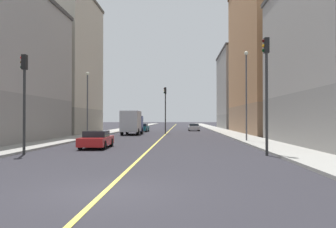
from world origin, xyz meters
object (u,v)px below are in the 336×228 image
at_px(building_right_midblock, 62,64).
at_px(car_red, 97,140).
at_px(building_left_far, 241,90).
at_px(traffic_light_right_near, 24,90).
at_px(street_lamp_left_near, 246,87).
at_px(traffic_light_left_near, 266,80).
at_px(car_silver, 194,127).
at_px(street_lamp_right_near, 87,97).
at_px(building_left_mid, 269,52).
at_px(car_teal, 142,128).
at_px(traffic_light_median_far, 165,104).
at_px(box_truck, 132,122).

height_order(building_right_midblock, car_red, building_right_midblock).
bearing_deg(building_left_far, traffic_light_right_near, -112.49).
bearing_deg(street_lamp_left_near, building_left_far, 80.88).
height_order(building_left_far, car_red, building_left_far).
distance_m(traffic_light_left_near, car_silver, 40.30).
bearing_deg(street_lamp_right_near, building_left_mid, 28.91).
xyz_separation_m(building_left_mid, street_lamp_right_near, (-23.19, -12.81, -7.40)).
height_order(building_left_mid, traffic_light_right_near, building_left_mid).
distance_m(building_left_mid, building_left_far, 24.01).
height_order(traffic_light_left_near, car_red, traffic_light_left_near).
relative_size(traffic_light_left_near, car_teal, 1.56).
distance_m(traffic_light_left_near, traffic_light_median_far, 28.71).
xyz_separation_m(building_left_mid, car_teal, (-19.19, 5.30, -11.24)).
xyz_separation_m(car_silver, box_truck, (-8.86, -14.62, 1.06)).
relative_size(traffic_light_left_near, street_lamp_left_near, 0.84).
bearing_deg(car_red, car_silver, 76.71).
distance_m(street_lamp_left_near, car_teal, 27.15).
bearing_deg(building_right_midblock, street_lamp_left_near, -35.17).
bearing_deg(traffic_light_left_near, box_truck, 114.68).
bearing_deg(street_lamp_left_near, traffic_light_right_near, -143.44).
height_order(traffic_light_right_near, traffic_light_median_far, traffic_light_median_far).
bearing_deg(street_lamp_right_near, box_truck, 65.86).
height_order(traffic_light_right_near, street_lamp_right_near, street_lamp_right_near).
bearing_deg(car_red, box_truck, 91.35).
xyz_separation_m(traffic_light_median_far, street_lamp_right_near, (-8.13, -10.70, 0.28)).
bearing_deg(traffic_light_left_near, car_red, 157.69).
xyz_separation_m(traffic_light_median_far, car_red, (-3.90, -23.18, -3.61)).
bearing_deg(building_left_mid, traffic_light_median_far, -172.02).
bearing_deg(car_teal, car_red, -89.58).
bearing_deg(box_truck, building_right_midblock, 167.21).
distance_m(building_right_midblock, street_lamp_right_near, 13.80).
bearing_deg(car_silver, box_truck, -121.22).
relative_size(building_left_far, traffic_light_left_near, 2.67).
bearing_deg(street_lamp_left_near, building_left_mid, 69.84).
bearing_deg(street_lamp_right_near, car_red, -71.32).
distance_m(street_lamp_right_near, box_truck, 9.55).
bearing_deg(building_left_mid, building_right_midblock, -176.00).
bearing_deg(building_left_far, car_teal, -136.14).
bearing_deg(building_right_midblock, traffic_light_left_near, -51.41).
bearing_deg(car_teal, traffic_light_left_near, -72.03).
bearing_deg(traffic_light_right_near, street_lamp_right_near, 93.30).
xyz_separation_m(street_lamp_right_near, car_silver, (12.60, 22.95, -3.88)).
distance_m(building_right_midblock, box_truck, 13.59).
height_order(building_right_midblock, car_silver, building_right_midblock).
height_order(car_silver, box_truck, box_truck).
bearing_deg(traffic_light_median_far, box_truck, -151.67).
height_order(street_lamp_right_near, car_red, street_lamp_right_near).
height_order(traffic_light_left_near, street_lamp_right_near, street_lamp_right_near).
xyz_separation_m(building_right_midblock, box_truck, (10.50, -2.38, -8.28)).
distance_m(street_lamp_left_near, car_silver, 29.17).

